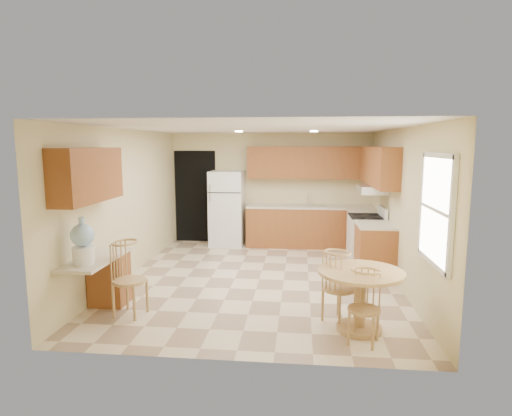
# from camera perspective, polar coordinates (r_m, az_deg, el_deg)

# --- Properties ---
(floor) EXTENTS (5.50, 5.50, 0.00)m
(floor) POSITION_cam_1_polar(r_m,az_deg,el_deg) (7.28, 0.42, -9.48)
(floor) COLOR beige
(floor) RESTS_ON ground
(ceiling) EXTENTS (4.50, 5.50, 0.02)m
(ceiling) POSITION_cam_1_polar(r_m,az_deg,el_deg) (6.93, 0.45, 10.60)
(ceiling) COLOR white
(ceiling) RESTS_ON wall_back
(wall_back) EXTENTS (4.50, 0.02, 2.50)m
(wall_back) POSITION_cam_1_polar(r_m,az_deg,el_deg) (9.72, 1.99, 2.60)
(wall_back) COLOR beige
(wall_back) RESTS_ON floor
(wall_front) EXTENTS (4.50, 0.02, 2.50)m
(wall_front) POSITION_cam_1_polar(r_m,az_deg,el_deg) (4.31, -3.08, -4.85)
(wall_front) COLOR beige
(wall_front) RESTS_ON floor
(wall_left) EXTENTS (0.02, 5.50, 2.50)m
(wall_left) POSITION_cam_1_polar(r_m,az_deg,el_deg) (7.55, -16.83, 0.55)
(wall_left) COLOR beige
(wall_left) RESTS_ON floor
(wall_right) EXTENTS (0.02, 5.50, 2.50)m
(wall_right) POSITION_cam_1_polar(r_m,az_deg,el_deg) (7.14, 18.71, 0.03)
(wall_right) COLOR beige
(wall_right) RESTS_ON floor
(doorway) EXTENTS (0.90, 0.02, 2.10)m
(doorway) POSITION_cam_1_polar(r_m,az_deg,el_deg) (10.00, -8.09, 1.53)
(doorway) COLOR black
(doorway) RESTS_ON floor
(base_cab_back) EXTENTS (2.75, 0.60, 0.87)m
(base_cab_back) POSITION_cam_1_polar(r_m,az_deg,el_deg) (9.52, 7.10, -2.55)
(base_cab_back) COLOR #945225
(base_cab_back) RESTS_ON floor
(counter_back) EXTENTS (2.75, 0.63, 0.04)m
(counter_back) POSITION_cam_1_polar(r_m,az_deg,el_deg) (9.44, 7.15, 0.17)
(counter_back) COLOR beige
(counter_back) RESTS_ON base_cab_back
(base_cab_right_a) EXTENTS (0.60, 0.59, 0.87)m
(base_cab_right_a) POSITION_cam_1_polar(r_m,az_deg,el_deg) (9.02, 14.03, -3.34)
(base_cab_right_a) COLOR #945225
(base_cab_right_a) RESTS_ON floor
(counter_right_a) EXTENTS (0.63, 0.59, 0.04)m
(counter_right_a) POSITION_cam_1_polar(r_m,az_deg,el_deg) (8.94, 14.13, -0.49)
(counter_right_a) COLOR beige
(counter_right_a) RESTS_ON base_cab_right_a
(base_cab_right_b) EXTENTS (0.60, 0.80, 0.87)m
(base_cab_right_b) POSITION_cam_1_polar(r_m,az_deg,el_deg) (7.62, 15.55, -5.56)
(base_cab_right_b) COLOR #945225
(base_cab_right_b) RESTS_ON floor
(counter_right_b) EXTENTS (0.63, 0.80, 0.04)m
(counter_right_b) POSITION_cam_1_polar(r_m,az_deg,el_deg) (7.53, 15.69, -2.20)
(counter_right_b) COLOR beige
(counter_right_b) RESTS_ON base_cab_right_b
(upper_cab_back) EXTENTS (2.75, 0.33, 0.70)m
(upper_cab_back) POSITION_cam_1_polar(r_m,az_deg,el_deg) (9.49, 7.24, 6.03)
(upper_cab_back) COLOR #945225
(upper_cab_back) RESTS_ON wall_back
(upper_cab_right) EXTENTS (0.33, 2.42, 0.70)m
(upper_cab_right) POSITION_cam_1_polar(r_m,az_deg,el_deg) (8.24, 15.94, 5.41)
(upper_cab_right) COLOR #945225
(upper_cab_right) RESTS_ON wall_right
(upper_cab_left) EXTENTS (0.33, 1.40, 0.70)m
(upper_cab_left) POSITION_cam_1_polar(r_m,az_deg,el_deg) (5.98, -21.52, 4.12)
(upper_cab_left) COLOR #945225
(upper_cab_left) RESTS_ON wall_left
(sink) EXTENTS (0.78, 0.44, 0.01)m
(sink) POSITION_cam_1_polar(r_m,az_deg,el_deg) (9.44, 7.00, 0.30)
(sink) COLOR silver
(sink) RESTS_ON counter_back
(range_hood) EXTENTS (0.50, 0.76, 0.14)m
(range_hood) POSITION_cam_1_polar(r_m,az_deg,el_deg) (8.22, 15.27, 2.43)
(range_hood) COLOR silver
(range_hood) RESTS_ON upper_cab_right
(desk_pedestal) EXTENTS (0.48, 0.42, 0.72)m
(desk_pedestal) POSITION_cam_1_polar(r_m,az_deg,el_deg) (6.46, -18.97, -8.96)
(desk_pedestal) COLOR #945225
(desk_pedestal) RESTS_ON floor
(desk_top) EXTENTS (0.50, 1.20, 0.04)m
(desk_top) POSITION_cam_1_polar(r_m,az_deg,el_deg) (6.02, -20.66, -6.43)
(desk_top) COLOR beige
(desk_top) RESTS_ON desk_pedestal
(window) EXTENTS (0.06, 1.12, 1.30)m
(window) POSITION_cam_1_polar(r_m,az_deg,el_deg) (5.33, 22.94, -0.21)
(window) COLOR white
(window) RESTS_ON wall_right
(can_light_a) EXTENTS (0.14, 0.14, 0.02)m
(can_light_a) POSITION_cam_1_polar(r_m,az_deg,el_deg) (8.18, -2.28, 10.16)
(can_light_a) COLOR white
(can_light_a) RESTS_ON ceiling
(can_light_b) EXTENTS (0.14, 0.14, 0.02)m
(can_light_b) POSITION_cam_1_polar(r_m,az_deg,el_deg) (8.10, 7.73, 10.11)
(can_light_b) COLOR white
(can_light_b) RESTS_ON ceiling
(refrigerator) EXTENTS (0.73, 0.71, 1.66)m
(refrigerator) POSITION_cam_1_polar(r_m,az_deg,el_deg) (9.54, -3.88, -0.06)
(refrigerator) COLOR white
(refrigerator) RESTS_ON floor
(stove) EXTENTS (0.65, 0.76, 1.09)m
(stove) POSITION_cam_1_polar(r_m,az_deg,el_deg) (8.36, 14.51, -4.05)
(stove) COLOR white
(stove) RESTS_ON floor
(dining_table) EXTENTS (1.02, 1.02, 0.76)m
(dining_table) POSITION_cam_1_polar(r_m,az_deg,el_deg) (5.37, 13.74, -10.78)
(dining_table) COLOR tan
(dining_table) RESTS_ON floor
(chair_table_a) EXTENTS (0.40, 0.50, 0.91)m
(chair_table_a) POSITION_cam_1_polar(r_m,az_deg,el_deg) (5.48, 11.16, -9.61)
(chair_table_a) COLOR tan
(chair_table_a) RESTS_ON floor
(chair_table_b) EXTENTS (0.37, 0.41, 0.84)m
(chair_table_b) POSITION_cam_1_polar(r_m,az_deg,el_deg) (4.98, 14.39, -12.13)
(chair_table_b) COLOR tan
(chair_table_b) RESTS_ON floor
(chair_desk) EXTENTS (0.43, 0.56, 0.98)m
(chair_desk) POSITION_cam_1_polar(r_m,az_deg,el_deg) (5.81, -16.89, -8.33)
(chair_desk) COLOR tan
(chair_desk) RESTS_ON floor
(water_crock) EXTENTS (0.28, 0.28, 0.59)m
(water_crock) POSITION_cam_1_polar(r_m,az_deg,el_deg) (5.71, -22.09, -4.35)
(water_crock) COLOR white
(water_crock) RESTS_ON desk_top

